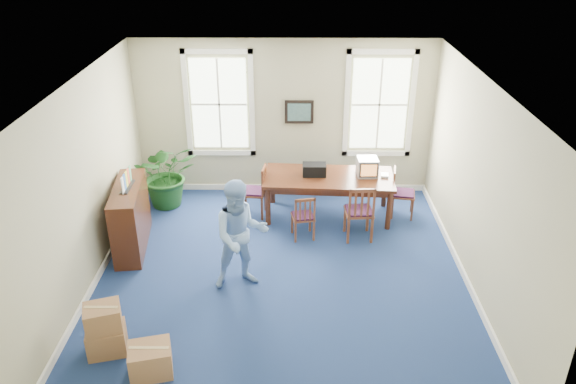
{
  "coord_description": "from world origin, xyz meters",
  "views": [
    {
      "loc": [
        0.17,
        -7.58,
        5.33
      ],
      "look_at": [
        0.1,
        0.6,
        1.25
      ],
      "focal_mm": 35.0,
      "sensor_mm": 36.0,
      "label": 1
    }
  ],
  "objects_px": {
    "crt_tv": "(367,167)",
    "man": "(241,235)",
    "chair_near_left": "(303,216)",
    "credenza": "(130,216)",
    "cardboard_boxes": "(121,324)",
    "conference_table": "(328,196)",
    "potted_plant": "(167,174)"
  },
  "relations": [
    {
      "from": "crt_tv",
      "to": "man",
      "type": "distance_m",
      "value": 3.23
    },
    {
      "from": "conference_table",
      "to": "credenza",
      "type": "distance_m",
      "value": 3.71
    },
    {
      "from": "conference_table",
      "to": "cardboard_boxes",
      "type": "bearing_deg",
      "value": -124.93
    },
    {
      "from": "chair_near_left",
      "to": "man",
      "type": "bearing_deg",
      "value": 45.56
    },
    {
      "from": "chair_near_left",
      "to": "potted_plant",
      "type": "xyz_separation_m",
      "value": [
        -2.69,
        1.26,
        0.24
      ]
    },
    {
      "from": "crt_tv",
      "to": "cardboard_boxes",
      "type": "relative_size",
      "value": 0.31
    },
    {
      "from": "crt_tv",
      "to": "potted_plant",
      "type": "xyz_separation_m",
      "value": [
        -3.92,
        0.37,
        -0.34
      ]
    },
    {
      "from": "conference_table",
      "to": "credenza",
      "type": "bearing_deg",
      "value": -157.73
    },
    {
      "from": "man",
      "to": "potted_plant",
      "type": "distance_m",
      "value": 3.22
    },
    {
      "from": "chair_near_left",
      "to": "credenza",
      "type": "relative_size",
      "value": 0.55
    },
    {
      "from": "man",
      "to": "cardboard_boxes",
      "type": "xyz_separation_m",
      "value": [
        -1.5,
        -1.46,
        -0.51
      ]
    },
    {
      "from": "conference_table",
      "to": "chair_near_left",
      "type": "height_order",
      "value": "chair_near_left"
    },
    {
      "from": "potted_plant",
      "to": "cardboard_boxes",
      "type": "bearing_deg",
      "value": -87.16
    },
    {
      "from": "man",
      "to": "cardboard_boxes",
      "type": "relative_size",
      "value": 1.33
    },
    {
      "from": "man",
      "to": "credenza",
      "type": "height_order",
      "value": "man"
    },
    {
      "from": "conference_table",
      "to": "crt_tv",
      "type": "height_order",
      "value": "crt_tv"
    },
    {
      "from": "man",
      "to": "potted_plant",
      "type": "xyz_separation_m",
      "value": [
        -1.71,
        2.72,
        -0.23
      ]
    },
    {
      "from": "conference_table",
      "to": "potted_plant",
      "type": "xyz_separation_m",
      "value": [
        -3.2,
        0.42,
        0.26
      ]
    },
    {
      "from": "conference_table",
      "to": "crt_tv",
      "type": "distance_m",
      "value": 0.94
    },
    {
      "from": "crt_tv",
      "to": "man",
      "type": "relative_size",
      "value": 0.23
    },
    {
      "from": "conference_table",
      "to": "chair_near_left",
      "type": "relative_size",
      "value": 2.82
    },
    {
      "from": "cardboard_boxes",
      "to": "chair_near_left",
      "type": "bearing_deg",
      "value": 49.66
    },
    {
      "from": "man",
      "to": "credenza",
      "type": "relative_size",
      "value": 1.15
    },
    {
      "from": "credenza",
      "to": "potted_plant",
      "type": "relative_size",
      "value": 1.16
    },
    {
      "from": "cardboard_boxes",
      "to": "conference_table",
      "type": "bearing_deg",
      "value": 51.55
    },
    {
      "from": "crt_tv",
      "to": "potted_plant",
      "type": "bearing_deg",
      "value": 172.08
    },
    {
      "from": "crt_tv",
      "to": "credenza",
      "type": "distance_m",
      "value": 4.43
    },
    {
      "from": "man",
      "to": "potted_plant",
      "type": "bearing_deg",
      "value": 107.24
    },
    {
      "from": "potted_plant",
      "to": "conference_table",
      "type": "bearing_deg",
      "value": -7.55
    },
    {
      "from": "man",
      "to": "potted_plant",
      "type": "relative_size",
      "value": 1.34
    },
    {
      "from": "chair_near_left",
      "to": "man",
      "type": "xyz_separation_m",
      "value": [
        -0.98,
        -1.46,
        0.47
      ]
    },
    {
      "from": "potted_plant",
      "to": "cardboard_boxes",
      "type": "height_order",
      "value": "potted_plant"
    }
  ]
}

